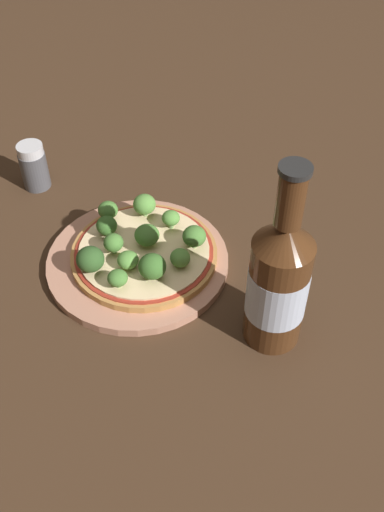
# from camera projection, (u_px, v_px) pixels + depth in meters

# --- Properties ---
(ground_plane) EXTENTS (3.00, 3.00, 0.00)m
(ground_plane) POSITION_uv_depth(u_px,v_px,m) (144.00, 255.00, 0.82)
(ground_plane) COLOR #3D2819
(plate) EXTENTS (0.24, 0.24, 0.01)m
(plate) POSITION_uv_depth(u_px,v_px,m) (138.00, 261.00, 0.80)
(plate) COLOR tan
(plate) RESTS_ON ground_plane
(pizza) EXTENTS (0.19, 0.19, 0.01)m
(pizza) POSITION_uv_depth(u_px,v_px,m) (144.00, 253.00, 0.79)
(pizza) COLOR #B77F42
(pizza) RESTS_ON plate
(broccoli_floret_0) EXTENTS (0.03, 0.03, 0.03)m
(broccoli_floret_0) POSITION_uv_depth(u_px,v_px,m) (194.00, 236.00, 0.78)
(broccoli_floret_0) COLOR #7A9E5B
(broccoli_floret_0) RESTS_ON pizza
(broccoli_floret_1) EXTENTS (0.03, 0.03, 0.03)m
(broccoli_floret_1) POSITION_uv_depth(u_px,v_px,m) (110.00, 209.00, 0.82)
(broccoli_floret_1) COLOR #7A9E5B
(broccoli_floret_1) RESTS_ON pizza
(broccoli_floret_2) EXTENTS (0.03, 0.03, 0.03)m
(broccoli_floret_2) POSITION_uv_depth(u_px,v_px,m) (107.00, 226.00, 0.80)
(broccoli_floret_2) COLOR #7A9E5B
(broccoli_floret_2) RESTS_ON pizza
(broccoli_floret_3) EXTENTS (0.03, 0.03, 0.03)m
(broccoli_floret_3) POSITION_uv_depth(u_px,v_px,m) (181.00, 257.00, 0.76)
(broccoli_floret_3) COLOR #7A9E5B
(broccoli_floret_3) RESTS_ON pizza
(broccoli_floret_4) EXTENTS (0.03, 0.03, 0.03)m
(broccoli_floret_4) POSITION_uv_depth(u_px,v_px,m) (146.00, 236.00, 0.78)
(broccoli_floret_4) COLOR #7A9E5B
(broccoli_floret_4) RESTS_ON pizza
(broccoli_floret_5) EXTENTS (0.03, 0.03, 0.02)m
(broccoli_floret_5) POSITION_uv_depth(u_px,v_px,m) (128.00, 260.00, 0.76)
(broccoli_floret_5) COLOR #7A9E5B
(broccoli_floret_5) RESTS_ON pizza
(broccoli_floret_6) EXTENTS (0.03, 0.03, 0.02)m
(broccoli_floret_6) POSITION_uv_depth(u_px,v_px,m) (118.00, 278.00, 0.73)
(broccoli_floret_6) COLOR #7A9E5B
(broccoli_floret_6) RESTS_ON pizza
(broccoli_floret_7) EXTENTS (0.03, 0.03, 0.04)m
(broccoli_floret_7) POSITION_uv_depth(u_px,v_px,m) (152.00, 267.00, 0.74)
(broccoli_floret_7) COLOR #7A9E5B
(broccoli_floret_7) RESTS_ON pizza
(broccoli_floret_8) EXTENTS (0.03, 0.03, 0.03)m
(broccoli_floret_8) POSITION_uv_depth(u_px,v_px,m) (144.00, 204.00, 0.82)
(broccoli_floret_8) COLOR #7A9E5B
(broccoli_floret_8) RESTS_ON pizza
(broccoli_floret_9) EXTENTS (0.04, 0.04, 0.03)m
(broccoli_floret_9) POSITION_uv_depth(u_px,v_px,m) (90.00, 259.00, 0.75)
(broccoli_floret_9) COLOR #7A9E5B
(broccoli_floret_9) RESTS_ON pizza
(broccoli_floret_10) EXTENTS (0.02, 0.02, 0.03)m
(broccoli_floret_10) POSITION_uv_depth(u_px,v_px,m) (171.00, 218.00, 0.81)
(broccoli_floret_10) COLOR #7A9E5B
(broccoli_floret_10) RESTS_ON pizza
(broccoli_floret_11) EXTENTS (0.03, 0.03, 0.03)m
(broccoli_floret_11) POSITION_uv_depth(u_px,v_px,m) (113.00, 243.00, 0.77)
(broccoli_floret_11) COLOR #7A9E5B
(broccoli_floret_11) RESTS_ON pizza
(beer_bottle) EXTENTS (0.07, 0.07, 0.25)m
(beer_bottle) POSITION_uv_depth(u_px,v_px,m) (278.00, 281.00, 0.66)
(beer_bottle) COLOR #472814
(beer_bottle) RESTS_ON ground_plane
(pepper_shaker) EXTENTS (0.04, 0.04, 0.07)m
(pepper_shaker) POSITION_uv_depth(u_px,v_px,m) (34.00, 166.00, 0.90)
(pepper_shaker) COLOR #4C4C51
(pepper_shaker) RESTS_ON ground_plane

